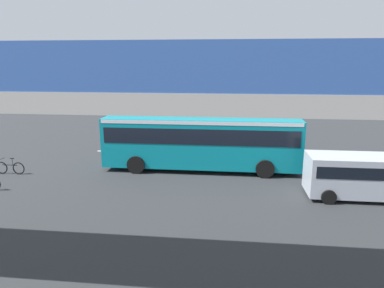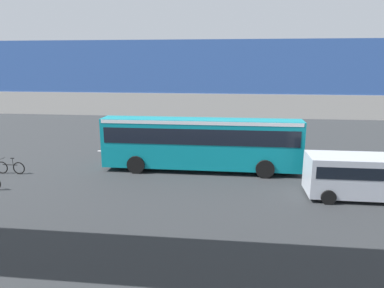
% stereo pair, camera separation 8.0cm
% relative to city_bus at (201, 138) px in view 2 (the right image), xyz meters
% --- Properties ---
extents(ground, '(80.00, 80.00, 0.00)m').
position_rel_city_bus_xyz_m(ground, '(-1.12, -0.05, -1.88)').
color(ground, '#2D3033').
extents(city_bus, '(11.54, 2.85, 3.15)m').
position_rel_city_bus_xyz_m(city_bus, '(0.00, 0.00, 0.00)').
color(city_bus, '#0C8493').
rests_on(city_bus, ground).
extents(parked_van, '(4.80, 2.17, 2.05)m').
position_rel_city_bus_xyz_m(parked_van, '(-7.82, 3.73, -0.70)').
color(parked_van, '#B7BCC6').
rests_on(parked_van, ground).
extents(bicycle_black, '(1.77, 0.44, 0.96)m').
position_rel_city_bus_xyz_m(bicycle_black, '(10.87, 2.22, -1.51)').
color(bicycle_black, black).
rests_on(bicycle_black, ground).
extents(traffic_sign, '(0.08, 0.60, 2.80)m').
position_rel_city_bus_xyz_m(traffic_sign, '(6.30, -3.67, 0.01)').
color(traffic_sign, slate).
rests_on(traffic_sign, ground).
extents(lane_dash_leftmost, '(2.00, 0.20, 0.01)m').
position_rel_city_bus_xyz_m(lane_dash_leftmost, '(-9.12, -3.49, -1.88)').
color(lane_dash_leftmost, silver).
rests_on(lane_dash_leftmost, ground).
extents(lane_dash_left, '(2.00, 0.20, 0.01)m').
position_rel_city_bus_xyz_m(lane_dash_left, '(-5.12, -3.49, -1.88)').
color(lane_dash_left, silver).
rests_on(lane_dash_left, ground).
extents(lane_dash_centre, '(2.00, 0.20, 0.01)m').
position_rel_city_bus_xyz_m(lane_dash_centre, '(-1.12, -3.49, -1.88)').
color(lane_dash_centre, silver).
rests_on(lane_dash_centre, ground).
extents(lane_dash_right, '(2.00, 0.20, 0.01)m').
position_rel_city_bus_xyz_m(lane_dash_right, '(2.88, -3.49, -1.88)').
color(lane_dash_right, silver).
rests_on(lane_dash_right, ground).
extents(lane_dash_rightmost, '(2.00, 0.20, 0.01)m').
position_rel_city_bus_xyz_m(lane_dash_rightmost, '(6.88, -3.49, -1.88)').
color(lane_dash_rightmost, silver).
rests_on(lane_dash_rightmost, ground).
extents(pedestrian_overpass, '(28.78, 2.60, 6.78)m').
position_rel_city_bus_xyz_m(pedestrian_overpass, '(-1.12, 11.51, 3.16)').
color(pedestrian_overpass, '#B2ADA5').
rests_on(pedestrian_overpass, ground).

